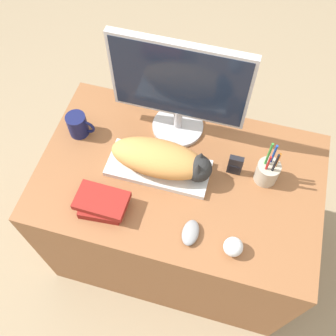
% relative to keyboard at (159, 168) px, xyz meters
% --- Properties ---
extents(ground_plane, '(12.00, 12.00, 0.00)m').
position_rel_keyboard_xyz_m(ground_plane, '(0.09, -0.36, -0.76)').
color(ground_plane, '#998466').
extents(desk, '(1.14, 0.71, 0.75)m').
position_rel_keyboard_xyz_m(desk, '(0.09, -0.00, -0.39)').
color(desk, brown).
rests_on(desk, ground_plane).
extents(keyboard, '(0.41, 0.17, 0.02)m').
position_rel_keyboard_xyz_m(keyboard, '(0.00, 0.00, 0.00)').
color(keyboard, silver).
rests_on(keyboard, desk).
extents(cat, '(0.40, 0.16, 0.13)m').
position_rel_keyboard_xyz_m(cat, '(0.02, 0.00, 0.07)').
color(cat, '#D18C47').
rests_on(cat, keyboard).
extents(monitor, '(0.53, 0.22, 0.46)m').
position_rel_keyboard_xyz_m(monitor, '(0.02, 0.22, 0.24)').
color(monitor, '#B7B7BC').
rests_on(monitor, desk).
extents(computer_mouse, '(0.06, 0.10, 0.03)m').
position_rel_keyboard_xyz_m(computer_mouse, '(0.19, -0.23, 0.00)').
color(computer_mouse, gray).
rests_on(computer_mouse, desk).
extents(coffee_mug, '(0.12, 0.08, 0.10)m').
position_rel_keyboard_xyz_m(coffee_mug, '(-0.37, 0.09, 0.04)').
color(coffee_mug, '#141947').
rests_on(coffee_mug, desk).
extents(pen_cup, '(0.09, 0.09, 0.23)m').
position_rel_keyboard_xyz_m(pen_cup, '(0.42, 0.07, 0.04)').
color(pen_cup, '#B2A893').
rests_on(pen_cup, desk).
extents(baseball, '(0.07, 0.07, 0.07)m').
position_rel_keyboard_xyz_m(baseball, '(0.35, -0.25, 0.02)').
color(baseball, silver).
rests_on(baseball, desk).
extents(phone, '(0.06, 0.03, 0.10)m').
position_rel_keyboard_xyz_m(phone, '(0.29, 0.07, 0.04)').
color(phone, black).
rests_on(phone, desk).
extents(book_stack, '(0.20, 0.13, 0.07)m').
position_rel_keyboard_xyz_m(book_stack, '(-0.16, -0.22, 0.02)').
color(book_stack, maroon).
rests_on(book_stack, desk).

